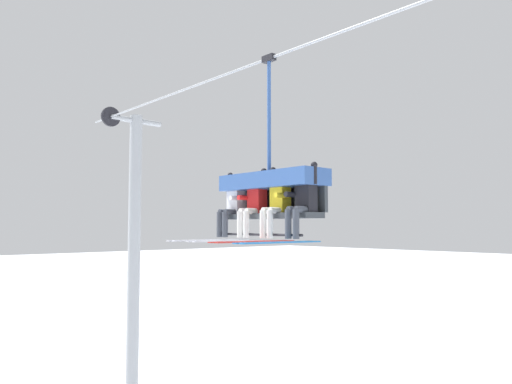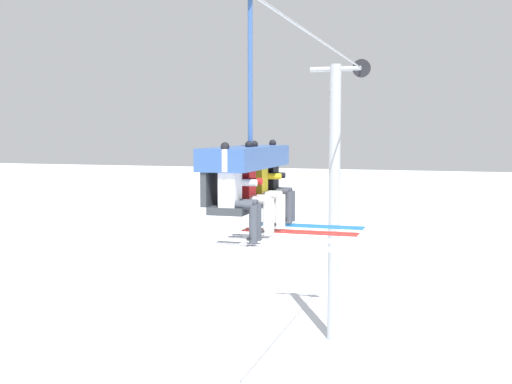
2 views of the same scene
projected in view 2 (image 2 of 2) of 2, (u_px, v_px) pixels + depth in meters
lift_tower_far at (335, 197)px, 20.30m from camera, size 0.36×1.88×8.92m
lift_cable at (291, 21)px, 11.16m from camera, size 19.91×0.05×0.05m
chairlift_chair at (245, 166)px, 9.14m from camera, size 2.28×0.74×3.34m
skier_white at (239, 193)px, 8.22m from camera, size 0.48×1.70×1.34m
skier_red at (253, 189)px, 8.82m from camera, size 0.48×1.70×1.34m
skier_yellow at (266, 185)px, 9.40m from camera, size 0.48×1.70×1.34m
skier_black at (277, 182)px, 9.99m from camera, size 0.48×1.70×1.34m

